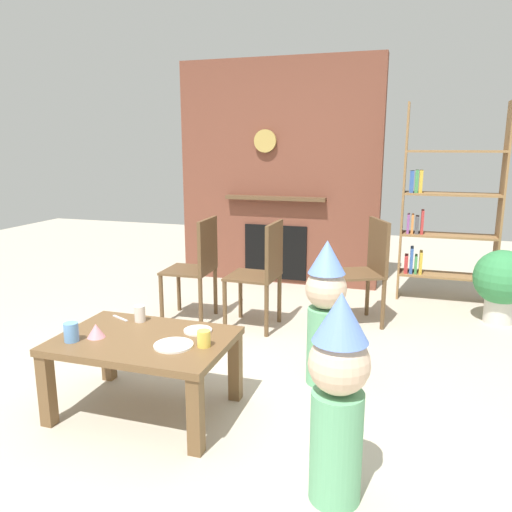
% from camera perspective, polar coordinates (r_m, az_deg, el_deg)
% --- Properties ---
extents(ground_plane, '(12.00, 12.00, 0.00)m').
position_cam_1_polar(ground_plane, '(3.29, -4.73, -14.69)').
color(ground_plane, '#BCB29E').
extents(brick_fireplace_feature, '(2.20, 0.28, 2.40)m').
position_cam_1_polar(brick_fireplace_feature, '(5.50, 2.57, 9.27)').
color(brick_fireplace_feature, brown).
rests_on(brick_fireplace_feature, ground_plane).
extents(bookshelf, '(0.90, 0.28, 1.90)m').
position_cam_1_polar(bookshelf, '(5.15, 20.48, 4.63)').
color(bookshelf, olive).
rests_on(bookshelf, ground_plane).
extents(coffee_table, '(0.97, 0.67, 0.45)m').
position_cam_1_polar(coffee_table, '(2.92, -12.67, -10.42)').
color(coffee_table, brown).
rests_on(coffee_table, ground_plane).
extents(paper_cup_near_left, '(0.08, 0.08, 0.11)m').
position_cam_1_polar(paper_cup_near_left, '(2.94, -20.39, -8.16)').
color(paper_cup_near_left, '#669EE0').
rests_on(paper_cup_near_left, coffee_table).
extents(paper_cup_near_right, '(0.07, 0.07, 0.10)m').
position_cam_1_polar(paper_cup_near_right, '(3.14, -13.15, -6.44)').
color(paper_cup_near_right, silver).
rests_on(paper_cup_near_right, coffee_table).
extents(paper_cup_center, '(0.07, 0.07, 0.09)m').
position_cam_1_polar(paper_cup_center, '(2.71, -5.99, -9.38)').
color(paper_cup_center, '#F2CC4C').
rests_on(paper_cup_center, coffee_table).
extents(paper_plate_front, '(0.16, 0.16, 0.01)m').
position_cam_1_polar(paper_plate_front, '(2.93, -6.67, -8.46)').
color(paper_plate_front, white).
rests_on(paper_plate_front, coffee_table).
extents(paper_plate_rear, '(0.21, 0.21, 0.01)m').
position_cam_1_polar(paper_plate_rear, '(2.74, -9.41, -10.04)').
color(paper_plate_rear, white).
rests_on(paper_plate_rear, coffee_table).
extents(birthday_cake_slice, '(0.10, 0.10, 0.08)m').
position_cam_1_polar(birthday_cake_slice, '(2.96, -17.84, -8.13)').
color(birthday_cake_slice, pink).
rests_on(birthday_cake_slice, coffee_table).
extents(table_fork, '(0.14, 0.08, 0.01)m').
position_cam_1_polar(table_fork, '(3.23, -15.27, -6.88)').
color(table_fork, silver).
rests_on(table_fork, coffee_table).
extents(child_with_cone_hat, '(0.26, 0.26, 0.93)m').
position_cam_1_polar(child_with_cone_hat, '(2.18, 9.36, -15.31)').
color(child_with_cone_hat, '#66B27F').
rests_on(child_with_cone_hat, ground_plane).
extents(child_in_pink, '(0.26, 0.26, 0.94)m').
position_cam_1_polar(child_in_pink, '(3.18, 7.95, -6.07)').
color(child_in_pink, '#66B27F').
rests_on(child_in_pink, ground_plane).
extents(dining_chair_left, '(0.41, 0.41, 0.90)m').
position_cam_1_polar(dining_chair_left, '(4.33, -6.65, -0.81)').
color(dining_chair_left, brown).
rests_on(dining_chair_left, ground_plane).
extents(dining_chair_middle, '(0.41, 0.41, 0.90)m').
position_cam_1_polar(dining_chair_middle, '(4.10, 0.84, -1.48)').
color(dining_chair_middle, brown).
rests_on(dining_chair_middle, ground_plane).
extents(dining_chair_right, '(0.53, 0.53, 0.90)m').
position_cam_1_polar(dining_chair_right, '(4.33, 12.58, -1.04)').
color(dining_chair_right, brown).
rests_on(dining_chair_right, ground_plane).
extents(potted_plant_tall, '(0.47, 0.47, 0.64)m').
position_cam_1_polar(potted_plant_tall, '(4.76, 26.31, -2.57)').
color(potted_plant_tall, beige).
rests_on(potted_plant_tall, ground_plane).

